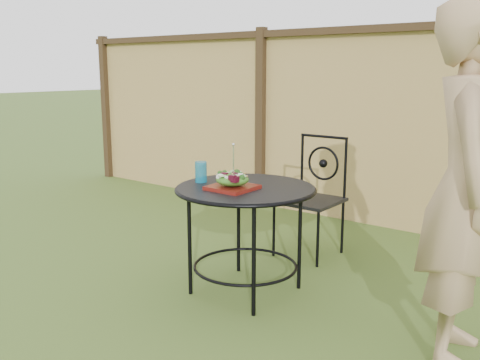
{
  "coord_description": "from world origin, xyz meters",
  "views": [
    {
      "loc": [
        2.04,
        -2.52,
        1.48
      ],
      "look_at": [
        -0.1,
        0.23,
        0.75
      ],
      "focal_mm": 40.0,
      "sensor_mm": 36.0,
      "label": 1
    }
  ],
  "objects_px": {
    "patio_chair": "(313,193)",
    "diner": "(467,187)",
    "salad_plate": "(232,187)",
    "patio_table": "(245,207)"
  },
  "relations": [
    {
      "from": "patio_chair",
      "to": "salad_plate",
      "type": "distance_m",
      "value": 1.08
    },
    {
      "from": "diner",
      "to": "patio_chair",
      "type": "bearing_deg",
      "value": 39.8
    },
    {
      "from": "patio_table",
      "to": "patio_chair",
      "type": "relative_size",
      "value": 0.97
    },
    {
      "from": "patio_table",
      "to": "patio_chair",
      "type": "bearing_deg",
      "value": 92.45
    },
    {
      "from": "patio_table",
      "to": "diner",
      "type": "relative_size",
      "value": 0.51
    },
    {
      "from": "diner",
      "to": "salad_plate",
      "type": "bearing_deg",
      "value": 78.72
    },
    {
      "from": "patio_chair",
      "to": "diner",
      "type": "xyz_separation_m",
      "value": [
        1.4,
        -0.93,
        0.4
      ]
    },
    {
      "from": "patio_chair",
      "to": "salad_plate",
      "type": "height_order",
      "value": "patio_chair"
    },
    {
      "from": "diner",
      "to": "salad_plate",
      "type": "relative_size",
      "value": 6.7
    },
    {
      "from": "patio_table",
      "to": "salad_plate",
      "type": "distance_m",
      "value": 0.19
    }
  ]
}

